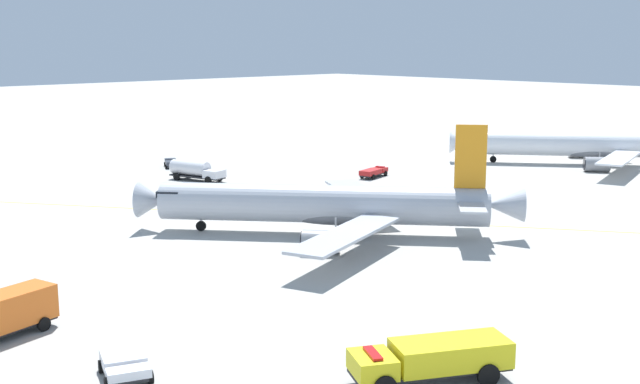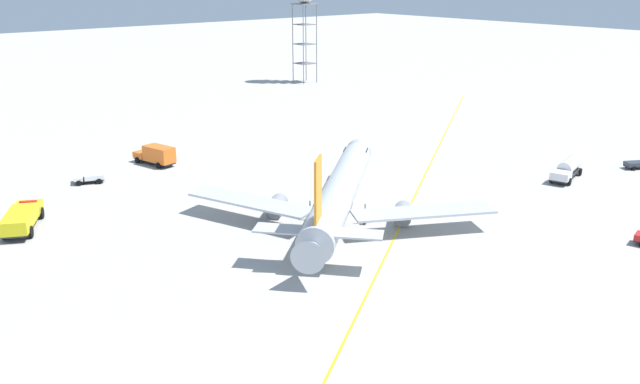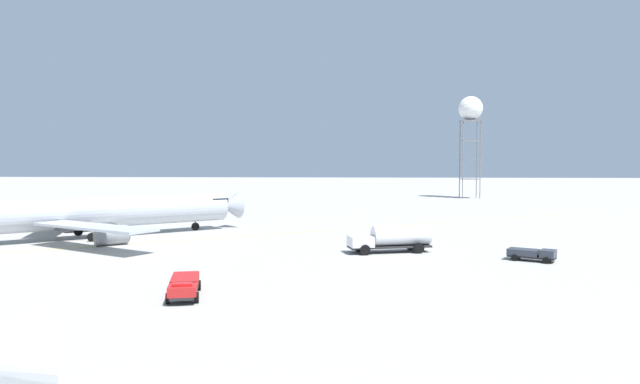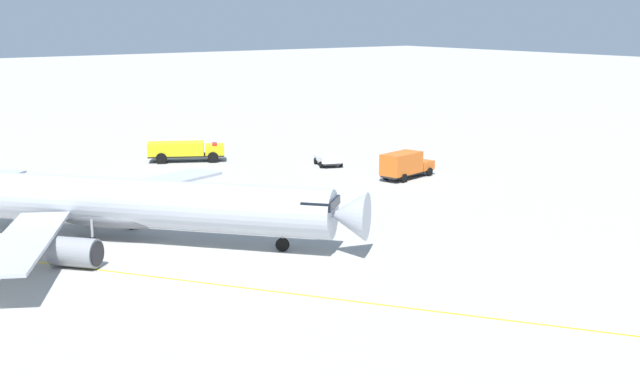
{
  "view_description": "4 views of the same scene",
  "coord_description": "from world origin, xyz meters",
  "px_view_note": "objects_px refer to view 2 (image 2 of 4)",
  "views": [
    {
      "loc": [
        60.98,
        -58.53,
        20.16
      ],
      "look_at": [
        0.92,
        -1.31,
        4.49
      ],
      "focal_mm": 44.94,
      "sensor_mm": 36.0,
      "label": 1
    },
    {
      "loc": [
        53.46,
        56.92,
        29.3
      ],
      "look_at": [
        4.13,
        -1.77,
        3.8
      ],
      "focal_mm": 37.42,
      "sensor_mm": 36.0,
      "label": 2
    },
    {
      "loc": [
        -31.84,
        68.41,
        9.58
      ],
      "look_at": [
        -24.82,
        -34.79,
        4.22
      ],
      "focal_mm": 31.65,
      "sensor_mm": 36.0,
      "label": 3
    },
    {
      "loc": [
        -62.44,
        25.55,
        18.78
      ],
      "look_at": [
        -8.91,
        -13.45,
        4.44
      ],
      "focal_mm": 46.68,
      "sensor_mm": 36.0,
      "label": 4
    }
  ],
  "objects_px": {
    "fuel_tanker_truck": "(568,168)",
    "pushback_tug_truck": "(90,177)",
    "airliner_main": "(339,195)",
    "baggage_truck_truck": "(639,164)",
    "fire_tender_truck": "(22,217)",
    "catering_truck_truck": "(156,155)"
  },
  "relations": [
    {
      "from": "baggage_truck_truck",
      "to": "fuel_tanker_truck",
      "type": "bearing_deg",
      "value": -169.94
    },
    {
      "from": "fuel_tanker_truck",
      "to": "catering_truck_truck",
      "type": "distance_m",
      "value": 63.04
    },
    {
      "from": "baggage_truck_truck",
      "to": "pushback_tug_truck",
      "type": "xyz_separation_m",
      "value": [
        68.35,
        -48.08,
        0.09
      ]
    },
    {
      "from": "baggage_truck_truck",
      "to": "pushback_tug_truck",
      "type": "height_order",
      "value": "pushback_tug_truck"
    },
    {
      "from": "airliner_main",
      "to": "baggage_truck_truck",
      "type": "relative_size",
      "value": 7.18
    },
    {
      "from": "fire_tender_truck",
      "to": "pushback_tug_truck",
      "type": "xyz_separation_m",
      "value": [
        -13.39,
        -13.09,
        -0.73
      ]
    },
    {
      "from": "catering_truck_truck",
      "to": "pushback_tug_truck",
      "type": "relative_size",
      "value": 1.67
    },
    {
      "from": "airliner_main",
      "to": "pushback_tug_truck",
      "type": "relative_size",
      "value": 7.02
    },
    {
      "from": "airliner_main",
      "to": "baggage_truck_truck",
      "type": "bearing_deg",
      "value": -55.1
    },
    {
      "from": "fire_tender_truck",
      "to": "pushback_tug_truck",
      "type": "height_order",
      "value": "fire_tender_truck"
    },
    {
      "from": "fire_tender_truck",
      "to": "catering_truck_truck",
      "type": "xyz_separation_m",
      "value": [
        -25.17,
        -15.29,
        0.13
      ]
    },
    {
      "from": "baggage_truck_truck",
      "to": "fire_tender_truck",
      "type": "bearing_deg",
      "value": -174.42
    },
    {
      "from": "fire_tender_truck",
      "to": "fuel_tanker_truck",
      "type": "relative_size",
      "value": 1.08
    },
    {
      "from": "pushback_tug_truck",
      "to": "catering_truck_truck",
      "type": "bearing_deg",
      "value": -147.94
    },
    {
      "from": "fuel_tanker_truck",
      "to": "airliner_main",
      "type": "bearing_deg",
      "value": -29.2
    },
    {
      "from": "fire_tender_truck",
      "to": "catering_truck_truck",
      "type": "bearing_deg",
      "value": -29.93
    },
    {
      "from": "catering_truck_truck",
      "to": "pushback_tug_truck",
      "type": "xyz_separation_m",
      "value": [
        11.77,
        2.2,
        -0.86
      ]
    },
    {
      "from": "fire_tender_truck",
      "to": "pushback_tug_truck",
      "type": "distance_m",
      "value": 18.74
    },
    {
      "from": "pushback_tug_truck",
      "to": "airliner_main",
      "type": "bearing_deg",
      "value": 138.8
    },
    {
      "from": "fire_tender_truck",
      "to": "baggage_truck_truck",
      "type": "bearing_deg",
      "value": -84.38
    },
    {
      "from": "airliner_main",
      "to": "fire_tender_truck",
      "type": "bearing_deg",
      "value": 105.49
    },
    {
      "from": "fuel_tanker_truck",
      "to": "pushback_tug_truck",
      "type": "xyz_separation_m",
      "value": [
        55.09,
        -43.6,
        -0.76
      ]
    }
  ]
}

